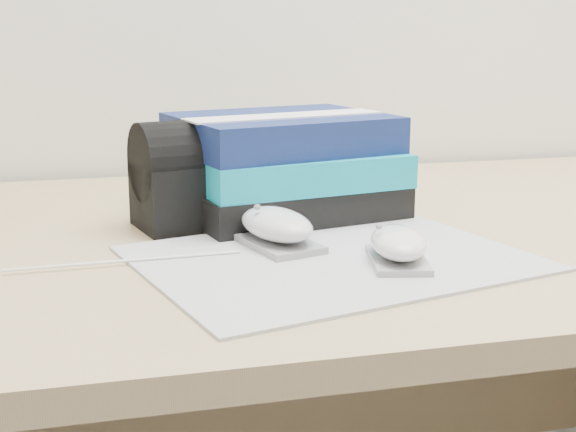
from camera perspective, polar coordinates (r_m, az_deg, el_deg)
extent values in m
cube|color=tan|center=(1.03, 4.94, -1.33)|extent=(1.60, 0.80, 0.03)
cube|color=tan|center=(1.50, -0.15, -11.30)|extent=(1.52, 0.03, 0.35)
cube|color=#93949B|center=(0.86, 3.14, -3.02)|extent=(0.46, 0.40, 0.00)
cube|color=gray|center=(0.90, -0.81, -1.89)|extent=(0.09, 0.13, 0.01)
ellipsoid|color=silver|center=(0.90, -0.82, -0.58)|extent=(0.09, 0.13, 0.03)
ellipsoid|color=gray|center=(0.89, -2.20, 0.64)|extent=(0.01, 0.01, 0.01)
cube|color=#959698|center=(0.85, 7.80, -3.08)|extent=(0.08, 0.11, 0.01)
ellipsoid|color=white|center=(0.84, 7.84, -1.86)|extent=(0.08, 0.11, 0.03)
ellipsoid|color=gray|center=(0.83, 6.47, -0.76)|extent=(0.01, 0.01, 0.01)
cylinder|color=white|center=(0.86, -11.45, -3.14)|extent=(0.25, 0.01, 0.00)
cube|color=black|center=(1.07, -0.28, 1.29)|extent=(0.31, 0.27, 0.04)
cube|color=#119FB8|center=(1.05, 0.04, 3.54)|extent=(0.30, 0.25, 0.04)
cube|color=navy|center=(1.05, -0.48, 5.95)|extent=(0.30, 0.26, 0.05)
cube|color=white|center=(1.03, -0.18, 7.13)|extent=(0.27, 0.12, 0.00)
cube|color=black|center=(1.01, -6.67, 1.57)|extent=(0.16, 0.13, 0.08)
cylinder|color=black|center=(1.00, -6.74, 4.08)|extent=(0.16, 0.13, 0.10)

